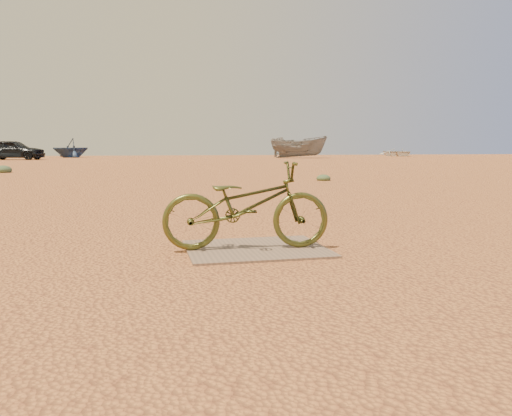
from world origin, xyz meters
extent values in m
plane|color=#C77A41|center=(0.00, 0.00, 0.00)|extent=(120.00, 120.00, 0.00)
cube|color=#7B6250|center=(0.37, 0.23, 0.01)|extent=(1.40, 1.14, 0.02)
imported|color=#464B1F|center=(0.27, 0.21, 0.46)|extent=(1.71, 0.74, 0.87)
imported|color=black|center=(-10.90, 40.45, 0.83)|extent=(5.17, 2.98, 1.66)
imported|color=navy|center=(-7.43, 48.65, 0.97)|extent=(4.87, 4.74, 1.95)
imported|color=slate|center=(14.23, 41.54, 1.05)|extent=(5.81, 3.97, 2.11)
imported|color=beige|center=(28.41, 48.01, 0.46)|extent=(3.63, 4.73, 0.91)
ellipsoid|color=#4F6242|center=(4.83, 10.06, 0.00)|extent=(0.44, 0.44, 0.24)
ellipsoid|color=#4F6242|center=(-6.22, 17.66, 0.00)|extent=(0.69, 0.69, 0.38)
camera|label=1|loc=(-0.76, -4.61, 1.03)|focal=35.00mm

